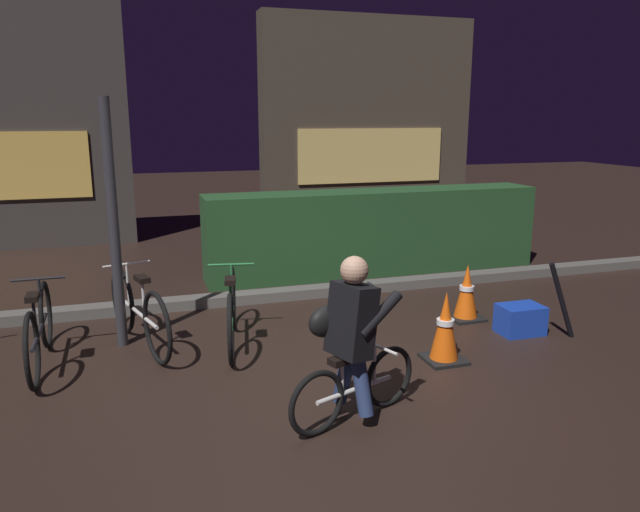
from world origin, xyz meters
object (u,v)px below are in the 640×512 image
Objects in this scene: blue_crate at (520,319)px; parked_bike_center_right at (232,311)px; traffic_cone_near at (445,328)px; cyclist at (350,339)px; parked_bike_center_left at (139,312)px; closed_umbrella at (562,300)px; traffic_cone_far at (467,293)px; parked_bike_left_mid at (39,330)px; street_post at (114,226)px.

parked_bike_center_right is at bearing 168.21° from blue_crate.
parked_bike_center_right is 2.94m from blue_crate.
cyclist is at bearing -147.54° from traffic_cone_near.
closed_umbrella is (4.02, -1.05, 0.05)m from parked_bike_center_left.
traffic_cone_far is (0.80, 0.97, -0.02)m from traffic_cone_near.
parked_bike_left_mid is 4.64m from blue_crate.
traffic_cone_far is 1.41× the size of blue_crate.
street_post is 3.22m from traffic_cone_near.
closed_umbrella is at bearing -94.58° from parked_bike_center_right.
parked_bike_center_left is at bearing 105.25° from cyclist.
cyclist is 2.75m from closed_umbrella.
cyclist is (-2.30, -1.17, 0.48)m from blue_crate.
parked_bike_center_right is 2.45× the size of traffic_cone_near.
cyclist is (1.61, -2.07, -0.55)m from street_post.
traffic_cone_far is at bearing 19.97° from cyclist.
parked_bike_left_mid is 2.62× the size of traffic_cone_far.
cyclist is 1.47× the size of closed_umbrella.
parked_bike_center_left is at bearing 176.13° from traffic_cone_far.
parked_bike_left_mid is at bearing 164.24° from traffic_cone_near.
traffic_cone_far is at bearing -5.19° from street_post.
street_post reaches higher than traffic_cone_far.
parked_bike_center_right is (0.87, -0.20, -0.01)m from parked_bike_center_left.
parked_bike_left_mid is at bearing 121.69° from cyclist.
blue_crate is 0.45m from closed_umbrella.
parked_bike_center_left is 1.93× the size of closed_umbrella.
blue_crate is at bearing -62.74° from traffic_cone_far.
cyclist is (-1.21, -0.77, 0.31)m from traffic_cone_near.
parked_bike_left_mid reaches higher than traffic_cone_near.
cyclist is at bearing -153.14° from blue_crate.
blue_crate is (0.29, -0.57, -0.15)m from traffic_cone_far.
blue_crate is at bearing -91.29° from parked_bike_center_right.
closed_umbrella is (0.28, -0.25, 0.25)m from blue_crate.
closed_umbrella reaches higher than parked_bike_center_right.
traffic_cone_near is 1.50× the size of blue_crate.
parked_bike_center_left is (0.17, -0.10, -0.83)m from street_post.
traffic_cone_near is 0.77× the size of closed_umbrella.
street_post is at bearing 43.44° from parked_bike_center_left.
parked_bike_center_left is 4.16m from closed_umbrella.
street_post is 1.13m from parked_bike_left_mid.
parked_bike_left_mid is (-0.68, -0.31, -0.84)m from street_post.
street_post is 3.74m from traffic_cone_far.
parked_bike_center_left is at bearing -15.72° from closed_umbrella.
closed_umbrella is (3.16, -0.85, 0.06)m from parked_bike_center_right.
parked_bike_center_right is 3.66× the size of blue_crate.
street_post reaches higher than cyclist.
parked_bike_center_left is 3.72× the size of blue_crate.
parked_bike_center_left is 1.02× the size of parked_bike_center_right.
traffic_cone_near is (2.81, -1.30, -0.86)m from street_post.
traffic_cone_near is (2.64, -1.20, -0.04)m from parked_bike_center_left.
street_post is 2.68m from cyclist.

